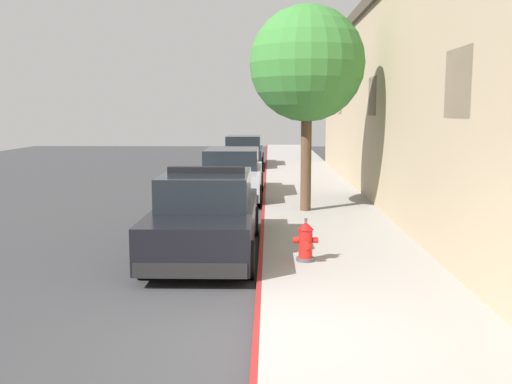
{
  "coord_description": "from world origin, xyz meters",
  "views": [
    {
      "loc": [
        0.1,
        -6.36,
        2.73
      ],
      "look_at": [
        -0.18,
        6.13,
        1.0
      ],
      "focal_mm": 40.76,
      "sensor_mm": 36.0,
      "label": 1
    }
  ],
  "objects_px": {
    "parked_car_silver_ahead": "(232,175)",
    "street_tree": "(307,64)",
    "police_cruiser": "(207,215)",
    "fire_hydrant": "(306,241)",
    "parked_car_dark_far": "(244,152)"
  },
  "relations": [
    {
      "from": "parked_car_silver_ahead",
      "to": "street_tree",
      "type": "distance_m",
      "value": 4.97
    },
    {
      "from": "parked_car_silver_ahead",
      "to": "street_tree",
      "type": "xyz_separation_m",
      "value": [
        2.15,
        -3.14,
        3.19
      ]
    },
    {
      "from": "parked_car_silver_ahead",
      "to": "parked_car_dark_far",
      "type": "bearing_deg",
      "value": 90.43
    },
    {
      "from": "fire_hydrant",
      "to": "street_tree",
      "type": "height_order",
      "value": "street_tree"
    },
    {
      "from": "police_cruiser",
      "to": "parked_car_silver_ahead",
      "type": "relative_size",
      "value": 1.0
    },
    {
      "from": "parked_car_dark_far",
      "to": "fire_hydrant",
      "type": "xyz_separation_m",
      "value": [
        1.9,
        -18.71,
        -0.26
      ]
    },
    {
      "from": "parked_car_dark_far",
      "to": "fire_hydrant",
      "type": "height_order",
      "value": "parked_car_dark_far"
    },
    {
      "from": "parked_car_silver_ahead",
      "to": "street_tree",
      "type": "bearing_deg",
      "value": -55.61
    },
    {
      "from": "parked_car_dark_far",
      "to": "police_cruiser",
      "type": "bearing_deg",
      "value": -89.84
    },
    {
      "from": "parked_car_dark_far",
      "to": "street_tree",
      "type": "distance_m",
      "value": 13.97
    },
    {
      "from": "police_cruiser",
      "to": "fire_hydrant",
      "type": "relative_size",
      "value": 6.37
    },
    {
      "from": "police_cruiser",
      "to": "parked_car_dark_far",
      "type": "bearing_deg",
      "value": 90.16
    },
    {
      "from": "fire_hydrant",
      "to": "parked_car_dark_far",
      "type": "bearing_deg",
      "value": 95.79
    },
    {
      "from": "street_tree",
      "to": "parked_car_dark_far",
      "type": "bearing_deg",
      "value": 99.43
    },
    {
      "from": "parked_car_dark_far",
      "to": "street_tree",
      "type": "xyz_separation_m",
      "value": [
        2.23,
        -13.42,
        3.19
      ]
    }
  ]
}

